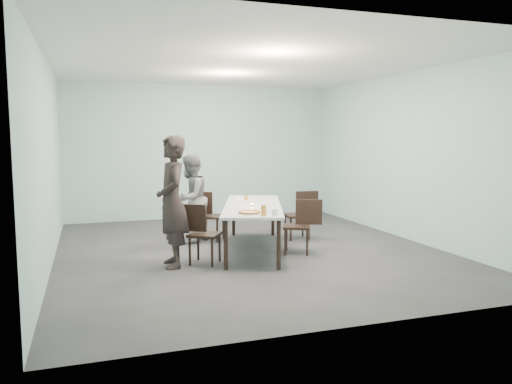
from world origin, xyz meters
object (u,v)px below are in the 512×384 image
object	(u,v)px
chair_far_left	(207,212)
beer_glass	(264,210)
water_tumbler	(275,212)
amber_tumbler	(246,198)
tealight	(252,205)
diner_far	(191,199)
pizza	(249,213)
chair_near_left	(200,230)
chair_far_right	(301,211)
side_plate	(263,210)
table	(253,208)
diner_near	(172,202)
chair_near_right	(302,222)

from	to	relation	value
chair_far_left	beer_glass	xyz separation A→B (m)	(0.32, -2.15, 0.32)
water_tumbler	amber_tumbler	world-z (taller)	water_tumbler
tealight	chair_far_left	bearing A→B (deg)	110.38
diner_far	pizza	size ratio (longest dim) A/B	4.57
chair_near_left	chair_far_left	distance (m)	1.66
chair_far_right	tealight	bearing A→B (deg)	37.34
chair_far_right	diner_far	size ratio (longest dim) A/B	0.56
chair_far_right	side_plate	xyz separation A→B (m)	(-1.16, -1.20, 0.25)
chair_far_left	beer_glass	world-z (taller)	beer_glass
table	amber_tumbler	world-z (taller)	amber_tumbler
beer_glass	amber_tumbler	xyz separation A→B (m)	(0.29, 1.73, -0.03)
chair_near_left	chair_far_right	bearing A→B (deg)	61.11
diner_far	tealight	world-z (taller)	diner_far
chair_far_left	diner_near	world-z (taller)	diner_near
chair_far_right	water_tumbler	xyz separation A→B (m)	(-1.17, -1.73, 0.29)
pizza	beer_glass	bearing A→B (deg)	-59.44
chair_near_right	chair_far_left	bearing A→B (deg)	-26.76
pizza	beer_glass	distance (m)	0.27
table	diner_far	size ratio (longest dim) A/B	1.77
side_plate	chair_near_left	bearing A→B (deg)	176.59
chair_near_right	diner_far	world-z (taller)	diner_far
chair_near_left	side_plate	bearing A→B (deg)	29.50
diner_near	amber_tumbler	world-z (taller)	diner_near
table	tealight	xyz separation A→B (m)	(-0.08, -0.18, 0.08)
chair_near_right	amber_tumbler	xyz separation A→B (m)	(-0.58, 1.09, 0.29)
table	chair_near_left	bearing A→B (deg)	-150.91
table	chair_far_left	world-z (taller)	chair_far_left
side_plate	tealight	xyz separation A→B (m)	(-0.03, 0.44, 0.02)
tealight	amber_tumbler	world-z (taller)	amber_tumbler
chair_far_left	tealight	bearing A→B (deg)	-36.34
chair_near_left	diner_near	distance (m)	0.59
beer_glass	water_tumbler	bearing A→B (deg)	-12.67
diner_near	water_tumbler	xyz separation A→B (m)	(1.35, -0.53, -0.14)
chair_near_left	diner_near	bearing A→B (deg)	-138.71
chair_near_right	diner_near	distance (m)	2.12
chair_near_right	water_tumbler	size ratio (longest dim) A/B	9.67
chair_far_right	beer_glass	size ratio (longest dim) A/B	5.80
pizza	diner_near	bearing A→B (deg)	165.89
chair_near_left	amber_tumbler	xyz separation A→B (m)	(1.09, 1.18, 0.29)
chair_far_left	amber_tumbler	distance (m)	0.79
diner_near	tealight	size ratio (longest dim) A/B	33.45
side_plate	water_tumbler	world-z (taller)	water_tumbler
side_plate	diner_near	bearing A→B (deg)	-179.93
pizza	side_plate	bearing A→B (deg)	42.11
chair_far_right	side_plate	size ratio (longest dim) A/B	4.83
chair_far_left	table	bearing A→B (deg)	-29.53
chair_far_right	beer_glass	bearing A→B (deg)	57.03
chair_near_right	tealight	distance (m)	0.84
chair_near_right	pizza	bearing A→B (deg)	47.07
table	chair_far_right	bearing A→B (deg)	27.39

